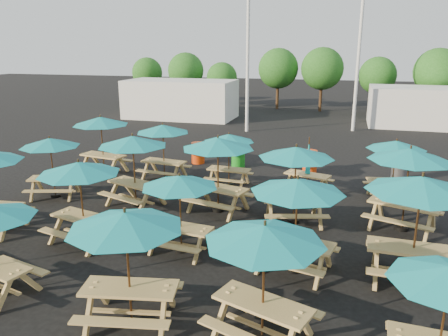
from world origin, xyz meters
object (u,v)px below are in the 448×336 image
(picnic_unit_19, at_px, (396,148))
(waste_bin_0, at_px, (198,153))
(picnic_unit_18, at_px, (410,159))
(waste_bin_3, at_px, (399,169))
(picnic_unit_8, at_px, (126,227))
(picnic_unit_9, at_px, (180,185))
(waste_bin_2, at_px, (310,161))
(picnic_unit_3, at_px, (101,124))
(picnic_unit_14, at_px, (296,157))
(picnic_unit_17, at_px, (421,190))
(picnic_unit_15, at_px, (308,170))
(picnic_unit_7, at_px, (163,132))
(picnic_unit_13, at_px, (297,191))
(picnic_unit_2, at_px, (50,146))
(picnic_unit_10, at_px, (218,147))
(waste_bin_1, at_px, (238,156))
(picnic_unit_12, at_px, (265,240))
(picnic_unit_6, at_px, (133,145))
(picnic_unit_11, at_px, (229,141))
(picnic_unit_5, at_px, (79,172))

(picnic_unit_19, height_order, waste_bin_0, picnic_unit_19)
(picnic_unit_18, height_order, waste_bin_3, picnic_unit_18)
(picnic_unit_8, height_order, picnic_unit_9, picnic_unit_8)
(picnic_unit_9, bearing_deg, waste_bin_2, 79.50)
(picnic_unit_3, height_order, picnic_unit_18, picnic_unit_18)
(picnic_unit_9, xyz_separation_m, waste_bin_3, (6.17, 8.26, -1.35))
(picnic_unit_3, relative_size, waste_bin_3, 2.74)
(picnic_unit_14, xyz_separation_m, picnic_unit_17, (3.02, -2.80, 0.13))
(picnic_unit_15, distance_m, waste_bin_2, 2.69)
(picnic_unit_7, bearing_deg, waste_bin_2, 31.44)
(picnic_unit_7, relative_size, waste_bin_0, 2.44)
(waste_bin_2, bearing_deg, picnic_unit_15, -87.14)
(picnic_unit_7, bearing_deg, picnic_unit_13, -38.72)
(picnic_unit_8, bearing_deg, picnic_unit_2, 124.67)
(waste_bin_0, bearing_deg, picnic_unit_10, -64.99)
(waste_bin_0, relative_size, waste_bin_1, 1.00)
(picnic_unit_7, relative_size, picnic_unit_14, 0.85)
(picnic_unit_8, distance_m, picnic_unit_9, 3.16)
(picnic_unit_12, bearing_deg, picnic_unit_7, 141.98)
(picnic_unit_12, bearing_deg, picnic_unit_15, 109.10)
(picnic_unit_8, distance_m, picnic_unit_13, 4.06)
(picnic_unit_6, relative_size, waste_bin_3, 3.01)
(picnic_unit_3, distance_m, picnic_unit_10, 6.62)
(picnic_unit_6, height_order, picnic_unit_15, picnic_unit_6)
(waste_bin_3, bearing_deg, waste_bin_1, 177.89)
(picnic_unit_15, bearing_deg, waste_bin_1, 158.41)
(picnic_unit_12, xyz_separation_m, picnic_unit_15, (0.00, 8.80, -1.14))
(picnic_unit_17, relative_size, waste_bin_3, 2.65)
(picnic_unit_2, bearing_deg, picnic_unit_13, -35.83)
(waste_bin_0, relative_size, waste_bin_2, 1.00)
(picnic_unit_9, bearing_deg, picnic_unit_3, 140.68)
(picnic_unit_2, height_order, picnic_unit_11, picnic_unit_2)
(picnic_unit_13, distance_m, waste_bin_3, 9.22)
(picnic_unit_3, distance_m, picnic_unit_14, 9.03)
(picnic_unit_3, bearing_deg, picnic_unit_7, 8.69)
(waste_bin_0, distance_m, waste_bin_2, 5.11)
(picnic_unit_5, relative_size, picnic_unit_6, 0.90)
(picnic_unit_6, height_order, picnic_unit_17, picnic_unit_17)
(picnic_unit_7, height_order, waste_bin_0, picnic_unit_7)
(picnic_unit_17, distance_m, waste_bin_0, 12.05)
(picnic_unit_5, height_order, waste_bin_1, picnic_unit_5)
(waste_bin_2, bearing_deg, picnic_unit_8, -101.84)
(picnic_unit_11, xyz_separation_m, picnic_unit_15, (2.99, 0.07, -0.94))
(picnic_unit_3, relative_size, waste_bin_1, 2.74)
(picnic_unit_3, relative_size, picnic_unit_12, 0.96)
(picnic_unit_6, relative_size, picnic_unit_11, 1.41)
(picnic_unit_8, distance_m, waste_bin_2, 12.00)
(picnic_unit_5, bearing_deg, picnic_unit_11, 80.89)
(picnic_unit_2, relative_size, picnic_unit_11, 1.23)
(picnic_unit_8, xyz_separation_m, waste_bin_1, (-0.71, 11.67, -1.55))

